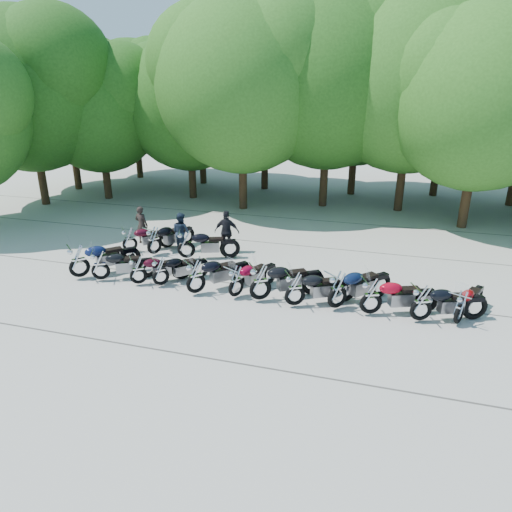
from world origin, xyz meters
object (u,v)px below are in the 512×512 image
(motorcycle_10, at_px, (422,302))
(rider_2, at_px, (227,232))
(motorcycle_14, at_px, (186,243))
(rider_0, at_px, (142,225))
(motorcycle_1, at_px, (100,265))
(motorcycle_6, at_px, (260,281))
(motorcycle_7, at_px, (295,288))
(motorcycle_9, at_px, (372,295))
(motorcycle_2, at_px, (138,269))
(motorcycle_11, at_px, (460,306))
(motorcycle_0, at_px, (79,260))
(motorcycle_8, at_px, (338,289))
(motorcycle_3, at_px, (160,271))
(motorcycle_13, at_px, (154,240))
(motorcycle_4, at_px, (196,276))
(rider_1, at_px, (181,232))
(motorcycle_12, at_px, (129,239))
(motorcycle_5, at_px, (236,280))

(motorcycle_10, height_order, rider_2, rider_2)
(motorcycle_14, distance_m, rider_0, 2.91)
(motorcycle_1, bearing_deg, motorcycle_6, -118.28)
(motorcycle_7, xyz_separation_m, motorcycle_9, (2.26, 0.09, 0.02))
(motorcycle_2, height_order, motorcycle_14, motorcycle_14)
(motorcycle_9, xyz_separation_m, motorcycle_11, (2.43, 0.13, -0.08))
(motorcycle_0, distance_m, motorcycle_6, 6.56)
(motorcycle_8, relative_size, motorcycle_14, 1.04)
(motorcycle_3, height_order, motorcycle_6, motorcycle_6)
(motorcycle_3, bearing_deg, rider_0, -11.73)
(motorcycle_8, distance_m, motorcycle_13, 8.01)
(rider_0, bearing_deg, motorcycle_4, 142.87)
(rider_1, bearing_deg, motorcycle_10, 178.22)
(motorcycle_2, height_order, motorcycle_12, motorcycle_12)
(motorcycle_1, xyz_separation_m, motorcycle_14, (1.99, 2.74, 0.05))
(motorcycle_2, relative_size, motorcycle_7, 0.90)
(motorcycle_1, bearing_deg, rider_0, -19.33)
(motorcycle_5, xyz_separation_m, motorcycle_7, (1.93, -0.11, 0.03))
(motorcycle_0, height_order, motorcycle_13, motorcycle_0)
(motorcycle_2, xyz_separation_m, motorcycle_10, (9.07, -0.06, 0.07))
(motorcycle_1, height_order, motorcycle_4, motorcycle_4)
(motorcycle_13, xyz_separation_m, rider_2, (2.67, 1.14, 0.21))
(motorcycle_2, xyz_separation_m, motorcycle_4, (2.17, -0.15, 0.09))
(motorcycle_11, height_order, rider_2, rider_2)
(motorcycle_5, relative_size, rider_1, 1.34)
(motorcycle_3, height_order, rider_1, rider_1)
(motorcycle_8, bearing_deg, motorcycle_0, 44.45)
(motorcycle_1, bearing_deg, motorcycle_2, -116.28)
(motorcycle_2, xyz_separation_m, motorcycle_7, (5.42, -0.12, 0.06))
(motorcycle_0, xyz_separation_m, motorcycle_10, (11.33, 0.03, -0.06))
(motorcycle_5, relative_size, rider_0, 1.32)
(motorcycle_14, height_order, rider_0, rider_0)
(motorcycle_5, bearing_deg, motorcycle_8, -150.16)
(motorcycle_14, xyz_separation_m, rider_0, (-2.62, 1.26, 0.15))
(motorcycle_2, bearing_deg, rider_1, -35.60)
(motorcycle_6, height_order, rider_0, rider_0)
(rider_0, height_order, rider_1, rider_0)
(motorcycle_13, xyz_separation_m, motorcycle_14, (1.42, -0.07, 0.00))
(motorcycle_12, height_order, motorcycle_14, motorcycle_14)
(motorcycle_4, height_order, motorcycle_5, motorcycle_4)
(motorcycle_12, height_order, rider_0, rider_0)
(motorcycle_0, relative_size, rider_1, 1.55)
(motorcycle_8, distance_m, motorcycle_9, 1.00)
(motorcycle_8, bearing_deg, motorcycle_13, 23.85)
(motorcycle_11, bearing_deg, motorcycle_0, 27.31)
(motorcycle_6, bearing_deg, motorcycle_3, 53.84)
(motorcycle_4, bearing_deg, motorcycle_7, -137.61)
(motorcycle_11, bearing_deg, motorcycle_2, 27.02)
(motorcycle_5, bearing_deg, rider_0, -7.00)
(motorcycle_13, xyz_separation_m, rider_1, (0.80, 0.81, 0.14))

